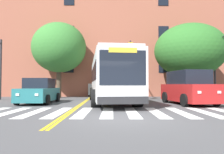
{
  "coord_description": "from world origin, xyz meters",
  "views": [
    {
      "loc": [
        -0.57,
        -8.06,
        1.28
      ],
      "look_at": [
        -0.36,
        6.89,
        1.81
      ],
      "focal_mm": 35.0,
      "sensor_mm": 36.0,
      "label": 1
    }
  ],
  "objects_px": {
    "city_bus": "(110,78)",
    "street_tree_curbside_small": "(59,48)",
    "traffic_light_near_corner": "(222,54)",
    "car_red_far_lane": "(188,88)",
    "car_teal_near_lane": "(39,92)",
    "traffic_light_overhead": "(130,60)",
    "street_tree_curbside_large": "(190,51)",
    "car_silver_behind_bus": "(101,86)"
  },
  "relations": [
    {
      "from": "city_bus",
      "to": "street_tree_curbside_small",
      "type": "xyz_separation_m",
      "value": [
        -5.02,
        5.48,
        3.15
      ]
    },
    {
      "from": "city_bus",
      "to": "traffic_light_near_corner",
      "type": "height_order",
      "value": "traffic_light_near_corner"
    },
    {
      "from": "city_bus",
      "to": "car_red_far_lane",
      "type": "bearing_deg",
      "value": -19.4
    },
    {
      "from": "car_teal_near_lane",
      "to": "traffic_light_overhead",
      "type": "xyz_separation_m",
      "value": [
        6.59,
        3.51,
        2.61
      ]
    },
    {
      "from": "city_bus",
      "to": "street_tree_curbside_large",
      "type": "relative_size",
      "value": 1.47
    },
    {
      "from": "city_bus",
      "to": "car_silver_behind_bus",
      "type": "xyz_separation_m",
      "value": [
        -1.0,
        8.71,
        -0.68
      ]
    },
    {
      "from": "city_bus",
      "to": "street_tree_curbside_small",
      "type": "height_order",
      "value": "street_tree_curbside_small"
    },
    {
      "from": "car_teal_near_lane",
      "to": "car_silver_behind_bus",
      "type": "xyz_separation_m",
      "value": [
        3.92,
        9.52,
        0.31
      ]
    },
    {
      "from": "traffic_light_overhead",
      "to": "traffic_light_near_corner",
      "type": "bearing_deg",
      "value": -5.57
    },
    {
      "from": "car_red_far_lane",
      "to": "street_tree_curbside_large",
      "type": "height_order",
      "value": "street_tree_curbside_large"
    },
    {
      "from": "traffic_light_overhead",
      "to": "street_tree_curbside_small",
      "type": "bearing_deg",
      "value": 157.37
    },
    {
      "from": "car_teal_near_lane",
      "to": "street_tree_curbside_small",
      "type": "xyz_separation_m",
      "value": [
        -0.1,
        6.29,
        4.14
      ]
    },
    {
      "from": "car_silver_behind_bus",
      "to": "traffic_light_overhead",
      "type": "bearing_deg",
      "value": -66.09
    },
    {
      "from": "car_silver_behind_bus",
      "to": "street_tree_curbside_small",
      "type": "distance_m",
      "value": 6.42
    },
    {
      "from": "city_bus",
      "to": "street_tree_curbside_large",
      "type": "bearing_deg",
      "value": 29.03
    },
    {
      "from": "street_tree_curbside_large",
      "to": "car_silver_behind_bus",
      "type": "bearing_deg",
      "value": 151.48
    },
    {
      "from": "traffic_light_overhead",
      "to": "street_tree_curbside_large",
      "type": "distance_m",
      "value": 6.04
    },
    {
      "from": "street_tree_curbside_large",
      "to": "city_bus",
      "type": "bearing_deg",
      "value": -150.97
    },
    {
      "from": "car_red_far_lane",
      "to": "traffic_light_overhead",
      "type": "distance_m",
      "value": 6.1
    },
    {
      "from": "car_teal_near_lane",
      "to": "city_bus",
      "type": "bearing_deg",
      "value": 9.35
    },
    {
      "from": "car_silver_behind_bus",
      "to": "traffic_light_near_corner",
      "type": "xyz_separation_m",
      "value": [
        10.3,
        -6.76,
        2.73
      ]
    },
    {
      "from": "car_teal_near_lane",
      "to": "street_tree_curbside_large",
      "type": "xyz_separation_m",
      "value": [
        12.36,
        4.94,
        3.66
      ]
    },
    {
      "from": "car_red_far_lane",
      "to": "traffic_light_near_corner",
      "type": "distance_m",
      "value": 6.29
    },
    {
      "from": "car_red_far_lane",
      "to": "street_tree_curbside_large",
      "type": "bearing_deg",
      "value": 68.23
    },
    {
      "from": "street_tree_curbside_small",
      "to": "traffic_light_near_corner",
      "type": "bearing_deg",
      "value": -13.86
    },
    {
      "from": "car_teal_near_lane",
      "to": "car_red_far_lane",
      "type": "relative_size",
      "value": 0.91
    },
    {
      "from": "car_red_far_lane",
      "to": "street_tree_curbside_small",
      "type": "distance_m",
      "value": 13.03
    },
    {
      "from": "traffic_light_near_corner",
      "to": "car_silver_behind_bus",
      "type": "bearing_deg",
      "value": 146.72
    },
    {
      "from": "city_bus",
      "to": "street_tree_curbside_large",
      "type": "xyz_separation_m",
      "value": [
        7.44,
        4.13,
        2.68
      ]
    },
    {
      "from": "car_silver_behind_bus",
      "to": "traffic_light_near_corner",
      "type": "height_order",
      "value": "traffic_light_near_corner"
    },
    {
      "from": "car_red_far_lane",
      "to": "traffic_light_near_corner",
      "type": "xyz_separation_m",
      "value": [
        4.23,
        3.74,
        2.78
      ]
    },
    {
      "from": "car_red_far_lane",
      "to": "car_silver_behind_bus",
      "type": "relative_size",
      "value": 1.02
    },
    {
      "from": "traffic_light_overhead",
      "to": "car_silver_behind_bus",
      "type": "bearing_deg",
      "value": 113.91
    },
    {
      "from": "traffic_light_overhead",
      "to": "street_tree_curbside_small",
      "type": "relative_size",
      "value": 0.67
    },
    {
      "from": "traffic_light_near_corner",
      "to": "car_teal_near_lane",
      "type": "bearing_deg",
      "value": -169.02
    },
    {
      "from": "city_bus",
      "to": "car_red_far_lane",
      "type": "height_order",
      "value": "city_bus"
    },
    {
      "from": "city_bus",
      "to": "car_teal_near_lane",
      "type": "bearing_deg",
      "value": -170.65
    },
    {
      "from": "car_red_far_lane",
      "to": "car_silver_behind_bus",
      "type": "xyz_separation_m",
      "value": [
        -6.07,
        10.5,
        0.05
      ]
    },
    {
      "from": "street_tree_curbside_large",
      "to": "car_teal_near_lane",
      "type": "bearing_deg",
      "value": -158.22
    },
    {
      "from": "car_teal_near_lane",
      "to": "street_tree_curbside_small",
      "type": "distance_m",
      "value": 7.53
    },
    {
      "from": "traffic_light_near_corner",
      "to": "traffic_light_overhead",
      "type": "distance_m",
      "value": 7.68
    },
    {
      "from": "city_bus",
      "to": "street_tree_curbside_small",
      "type": "distance_m",
      "value": 8.07
    }
  ]
}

